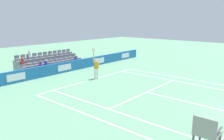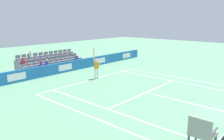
{
  "view_description": "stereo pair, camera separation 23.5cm",
  "coord_description": "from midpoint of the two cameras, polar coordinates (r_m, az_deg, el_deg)",
  "views": [
    {
      "loc": [
        13.36,
        1.73,
        5.13
      ],
      "look_at": [
        -0.2,
        -9.85,
        1.1
      ],
      "focal_mm": 36.13,
      "sensor_mm": 36.0,
      "label": 1
    },
    {
      "loc": [
        13.21,
        1.91,
        5.13
      ],
      "look_at": [
        -0.2,
        -9.85,
        1.1
      ],
      "focal_mm": 36.13,
      "sensor_mm": 36.0,
      "label": 2
    }
  ],
  "objects": [
    {
      "name": "line_service",
      "position": [
        16.44,
        8.36,
        -5.57
      ],
      "size": [
        8.23,
        0.1,
        0.01
      ],
      "primitive_type": "cube",
      "color": "white",
      "rests_on": "ground"
    },
    {
      "name": "stadium_stand",
      "position": [
        24.44,
        -15.65,
        1.44
      ],
      "size": [
        6.82,
        2.85,
        2.12
      ],
      "color": "gray",
      "rests_on": "ground"
    },
    {
      "name": "sponsor_barrier",
      "position": [
        22.6,
        -12.33,
        0.67
      ],
      "size": [
        24.58,
        0.22,
        1.04
      ],
      "color": "#1E66AD",
      "rests_on": "ground"
    },
    {
      "name": "loose_tennis_ball",
      "position": [
        14.96,
        23.43,
        -8.28
      ],
      "size": [
        0.07,
        0.07,
        0.07
      ],
      "primitive_type": "sphere",
      "color": "#D1E533",
      "rests_on": "ground"
    },
    {
      "name": "line_centre_mark",
      "position": [
        19.7,
        -5.02,
        -2.4
      ],
      "size": [
        0.1,
        0.2,
        0.01
      ],
      "primitive_type": "cube",
      "color": "white",
      "rests_on": "ground"
    },
    {
      "name": "line_doubles_sideline_left",
      "position": [
        12.14,
        -4.05,
        -12.27
      ],
      "size": [
        0.1,
        11.89,
        0.01
      ],
      "primitive_type": "cube",
      "color": "white",
      "rests_on": "ground"
    },
    {
      "name": "line_doubles_sideline_right",
      "position": [
        20.95,
        17.47,
        -2.03
      ],
      "size": [
        0.1,
        11.89,
        0.01
      ],
      "primitive_type": "cube",
      "color": "white",
      "rests_on": "ground"
    },
    {
      "name": "line_centre_service",
      "position": [
        15.1,
        18.76,
        -7.82
      ],
      "size": [
        0.1,
        6.4,
        0.01
      ],
      "primitive_type": "cube",
      "color": "white",
      "rests_on": "ground"
    },
    {
      "name": "tennis_player",
      "position": [
        19.77,
        -4.4,
        0.62
      ],
      "size": [
        0.51,
        0.42,
        2.85
      ],
      "color": "white",
      "rests_on": "ground"
    },
    {
      "name": "line_singles_sideline_right",
      "position": [
        19.73,
        15.89,
        -2.82
      ],
      "size": [
        0.1,
        11.89,
        0.01
      ],
      "primitive_type": "cube",
      "color": "white",
      "rests_on": "ground"
    },
    {
      "name": "line_singles_sideline_left",
      "position": [
        13.07,
        0.23,
        -10.37
      ],
      "size": [
        0.1,
        11.89,
        0.01
      ],
      "primitive_type": "cube",
      "color": "white",
      "rests_on": "ground"
    },
    {
      "name": "line_baseline",
      "position": [
        19.77,
        -5.22,
        -2.35
      ],
      "size": [
        10.97,
        0.1,
        0.01
      ],
      "primitive_type": "cube",
      "color": "white",
      "rests_on": "ground"
    },
    {
      "name": "umpire_chair",
      "position": [
        7.71,
        21.8,
        -16.16
      ],
      "size": [
        0.7,
        0.7,
        2.34
      ],
      "color": "#474C54",
      "rests_on": "ground"
    }
  ]
}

